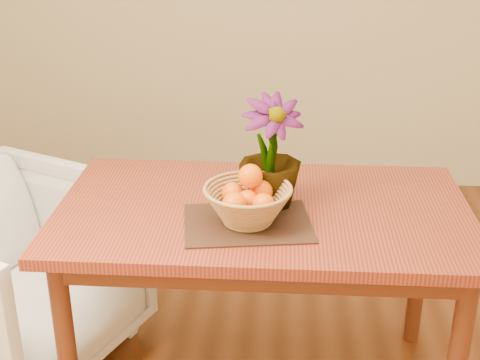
# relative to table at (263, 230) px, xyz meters

# --- Properties ---
(table) EXTENTS (1.40, 0.80, 0.75)m
(table) POSITION_rel_table_xyz_m (0.00, 0.00, 0.00)
(table) COLOR maroon
(table) RESTS_ON floor
(placemat) EXTENTS (0.45, 0.36, 0.01)m
(placemat) POSITION_rel_table_xyz_m (-0.05, -0.13, 0.09)
(placemat) COLOR #331D12
(placemat) RESTS_ON table
(wicker_basket) EXTENTS (0.28, 0.28, 0.12)m
(wicker_basket) POSITION_rel_table_xyz_m (-0.05, -0.13, 0.15)
(wicker_basket) COLOR #A57F44
(wicker_basket) RESTS_ON placemat
(orange_pile) EXTENTS (0.17, 0.18, 0.14)m
(orange_pile) POSITION_rel_table_xyz_m (-0.04, -0.12, 0.19)
(orange_pile) COLOR #ED5F03
(orange_pile) RESTS_ON wicker_basket
(potted_plant) EXTENTS (0.27, 0.27, 0.38)m
(potted_plant) POSITION_rel_table_xyz_m (0.02, 0.02, 0.28)
(potted_plant) COLOR #1B4F16
(potted_plant) RESTS_ON table
(armchair) EXTENTS (0.99, 1.02, 0.81)m
(armchair) POSITION_rel_table_xyz_m (-0.96, 0.11, -0.26)
(armchair) COLOR gray
(armchair) RESTS_ON floor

